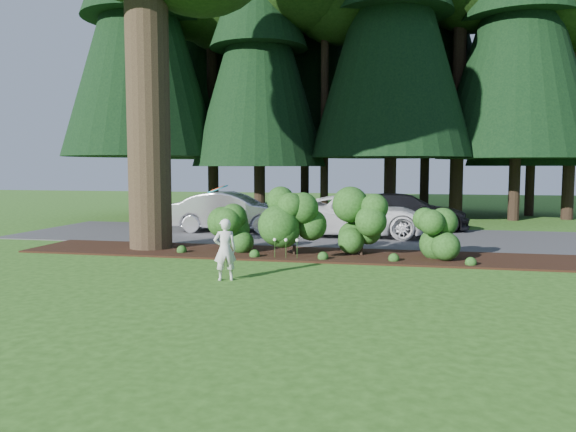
# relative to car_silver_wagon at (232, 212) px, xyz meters

# --- Properties ---
(ground) EXTENTS (80.00, 80.00, 0.00)m
(ground) POSITION_rel_car_silver_wagon_xyz_m (3.57, -7.97, -0.76)
(ground) COLOR #264C15
(ground) RESTS_ON ground
(mulch_bed) EXTENTS (16.00, 2.50, 0.05)m
(mulch_bed) POSITION_rel_car_silver_wagon_xyz_m (3.57, -4.72, -0.74)
(mulch_bed) COLOR black
(mulch_bed) RESTS_ON ground
(driveway) EXTENTS (22.00, 6.00, 0.03)m
(driveway) POSITION_rel_car_silver_wagon_xyz_m (3.57, -0.47, -0.75)
(driveway) COLOR #38383A
(driveway) RESTS_ON ground
(shrub_row) EXTENTS (6.53, 1.60, 1.61)m
(shrub_row) POSITION_rel_car_silver_wagon_xyz_m (4.34, -4.83, 0.05)
(shrub_row) COLOR #1A3A12
(shrub_row) RESTS_ON ground
(lily_cluster) EXTENTS (0.69, 0.09, 0.57)m
(lily_cluster) POSITION_rel_car_silver_wagon_xyz_m (3.27, -5.57, -0.27)
(lily_cluster) COLOR #1A3A12
(lily_cluster) RESTS_ON ground
(tree_wall) EXTENTS (25.66, 12.15, 17.09)m
(tree_wall) POSITION_rel_car_silver_wagon_xyz_m (3.82, 8.41, 8.74)
(tree_wall) COLOR black
(tree_wall) RESTS_ON ground
(car_silver_wagon) EXTENTS (4.52, 1.76, 1.47)m
(car_silver_wagon) POSITION_rel_car_silver_wagon_xyz_m (0.00, 0.00, 0.00)
(car_silver_wagon) COLOR silver
(car_silver_wagon) RESTS_ON driveway
(car_white_suv) EXTENTS (5.24, 2.62, 1.43)m
(car_white_suv) POSITION_rel_car_silver_wagon_xyz_m (4.69, -0.32, -0.02)
(car_white_suv) COLOR white
(car_white_suv) RESTS_ON driveway
(car_dark_suv) EXTENTS (5.06, 2.71, 1.39)m
(car_dark_suv) POSITION_rel_car_silver_wagon_xyz_m (6.23, 1.83, -0.04)
(car_dark_suv) COLOR black
(car_dark_suv) RESTS_ON driveway
(child) EXTENTS (0.57, 0.49, 1.33)m
(child) POSITION_rel_car_silver_wagon_xyz_m (2.57, -8.46, -0.10)
(child) COLOR silver
(child) RESTS_ON ground
(frisbee) EXTENTS (0.47, 0.47, 0.22)m
(frisbee) POSITION_rel_car_silver_wagon_xyz_m (2.33, -8.22, 1.19)
(frisbee) COLOR teal
(frisbee) RESTS_ON ground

